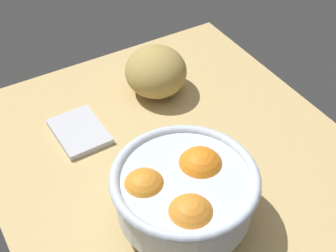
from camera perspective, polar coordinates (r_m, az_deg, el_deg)
The scene contains 4 objects.
ground_plane at distance 91.68cm, azimuth 0.04°, elevation -3.37°, with size 68.28×64.69×3.00cm, color tan.
fruit_bowl at distance 74.56cm, azimuth 1.85°, elevation -7.79°, with size 22.88×22.88×11.98cm.
bread_loaf at distance 100.88cm, azimuth -1.45°, elevation 6.49°, with size 13.78×12.88×9.92cm, color #AE914C.
napkin_folded at distance 94.70cm, azimuth -10.44°, elevation -0.65°, with size 12.01×8.91×1.18cm, color silver.
Camera 1 is at (54.83, -32.36, 64.47)cm, focal length 51.53 mm.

